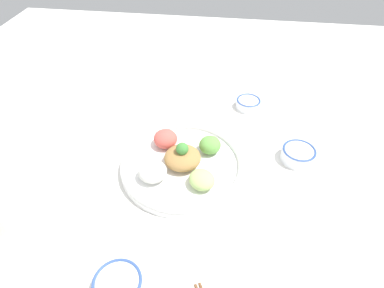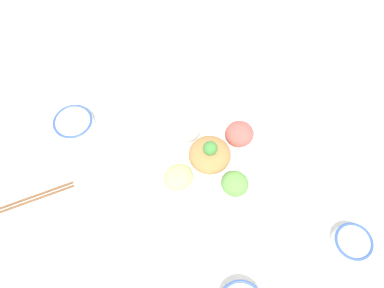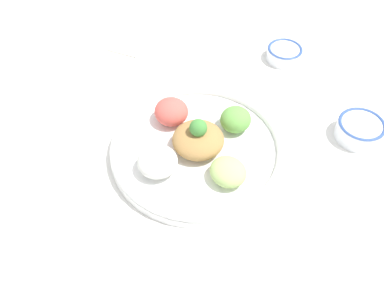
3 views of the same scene
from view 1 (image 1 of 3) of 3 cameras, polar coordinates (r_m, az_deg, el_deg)
ground_plane at (r=1.00m, az=-0.21°, el=-3.11°), size 2.40×2.40×0.00m
salad_platter at (r=0.97m, az=-1.77°, el=-3.33°), size 0.37×0.37×0.10m
sauce_bowl_red at (r=1.05m, az=18.37°, el=-1.70°), size 0.10×0.10×0.04m
rice_bowl_blue at (r=0.78m, az=-13.06°, el=-23.13°), size 0.11×0.11×0.03m
sauce_bowl_dark at (r=1.23m, az=9.96°, el=7.17°), size 0.09×0.09×0.04m
side_serving_bowl at (r=1.00m, az=-29.44°, el=-7.84°), size 0.21×0.21×0.06m
serving_spoon_main at (r=1.29m, az=-11.18°, el=7.91°), size 0.06×0.13×0.01m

